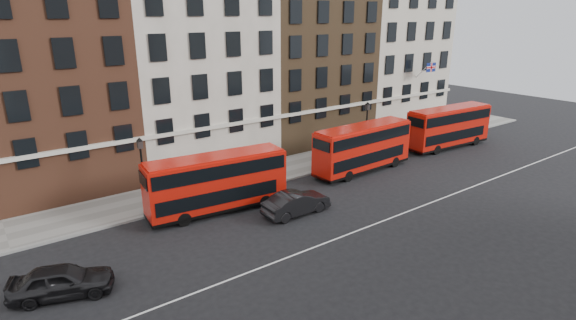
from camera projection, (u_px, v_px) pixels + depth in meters
ground at (317, 227)px, 29.32m from camera, size 120.00×120.00×0.00m
pavement at (236, 180)px, 37.32m from camera, size 80.00×5.00×0.15m
kerb at (252, 189)px, 35.41m from camera, size 80.00×0.30×0.16m
road_centre_line at (338, 238)px, 27.78m from camera, size 70.00×0.12×0.01m
building_terrace at (187, 49)px, 39.61m from camera, size 64.00×11.95×22.00m
bus_b at (216, 182)px, 30.88m from camera, size 9.98×3.38×4.11m
bus_c at (363, 147)px, 38.86m from camera, size 9.95×2.74×4.15m
bus_d at (449, 126)px, 45.81m from camera, size 10.14×3.10×4.20m
car_rear at (62, 281)px, 21.94m from camera, size 5.17×3.43×1.64m
car_front at (296, 203)px, 30.95m from camera, size 4.94×1.73×1.63m
lamp_post_left at (143, 172)px, 30.32m from camera, size 0.44×0.44×5.33m
lamp_post_right at (366, 127)px, 42.12m from camera, size 0.44×0.44×5.33m
traffic_light at (438, 119)px, 48.23m from camera, size 0.25×0.45×3.27m
iron_railings at (223, 166)px, 38.83m from camera, size 6.60×0.06×1.00m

